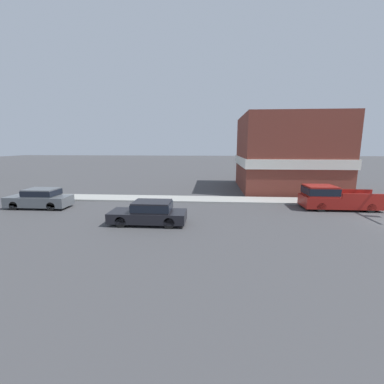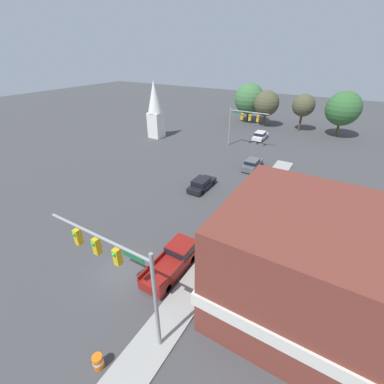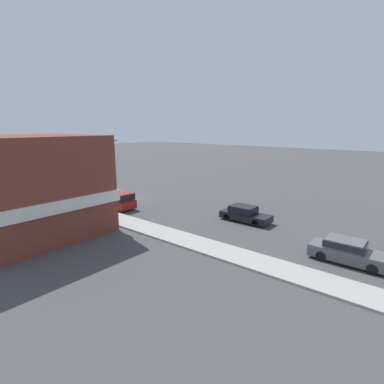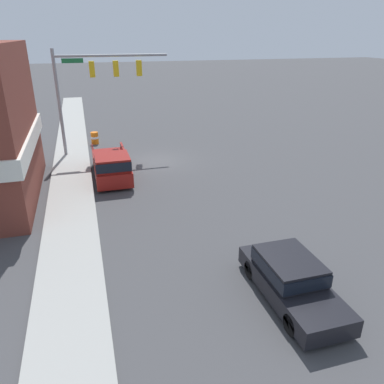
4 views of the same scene
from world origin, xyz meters
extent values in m
plane|color=#424244|center=(0.00, 0.00, 0.00)|extent=(200.00, 200.00, 0.00)
cube|color=#9E9E99|center=(5.70, 0.00, 0.07)|extent=(2.40, 60.00, 0.14)
cylinder|color=gray|center=(6.09, -2.99, 3.67)|extent=(0.22, 0.22, 7.33)
cylinder|color=gray|center=(2.26, -2.99, 6.83)|extent=(7.66, 0.18, 0.18)
cube|color=gold|center=(3.68, -2.99, 5.97)|extent=(0.36, 0.36, 1.05)
sphere|color=green|center=(3.68, -3.19, 6.28)|extent=(0.22, 0.22, 0.22)
cube|color=gold|center=(2.06, -2.99, 5.97)|extent=(0.36, 0.36, 1.05)
sphere|color=green|center=(2.06, -3.19, 6.28)|extent=(0.22, 0.22, 0.22)
cube|color=gold|center=(0.45, -2.99, 5.97)|extent=(0.36, 0.36, 1.05)
sphere|color=green|center=(0.45, -3.19, 6.28)|extent=(0.22, 0.22, 0.22)
cube|color=#196B38|center=(4.89, -2.99, 6.54)|extent=(1.40, 0.04, 0.30)
cylinder|color=gray|center=(-5.48, 33.05, 3.41)|extent=(0.22, 0.22, 6.82)
cylinder|color=gray|center=(-2.10, 33.05, 6.32)|extent=(6.77, 0.18, 0.18)
cube|color=gold|center=(-3.29, 33.05, 5.46)|extent=(0.36, 0.36, 1.05)
sphere|color=red|center=(-3.29, 32.85, 5.77)|extent=(0.22, 0.22, 0.22)
cube|color=gold|center=(-1.90, 33.05, 5.46)|extent=(0.36, 0.36, 1.05)
sphere|color=red|center=(-1.90, 32.85, 5.77)|extent=(0.22, 0.22, 0.22)
cube|color=gold|center=(-0.50, 33.05, 5.46)|extent=(0.36, 0.36, 1.05)
sphere|color=red|center=(-0.50, 32.85, 5.77)|extent=(0.22, 0.22, 0.22)
cube|color=#196B38|center=(-4.28, 33.05, 6.03)|extent=(1.40, 0.04, 0.30)
cylinder|color=black|center=(-2.23, 17.17, 0.33)|extent=(0.22, 0.66, 0.66)
cylinder|color=black|center=(-0.63, 17.17, 0.33)|extent=(0.22, 0.66, 0.66)
cylinder|color=black|center=(-2.23, 14.29, 0.33)|extent=(0.22, 0.66, 0.66)
cylinder|color=black|center=(-0.63, 14.29, 0.33)|extent=(0.22, 0.66, 0.66)
cube|color=black|center=(-1.43, 15.73, 0.49)|extent=(1.83, 4.65, 0.62)
cube|color=black|center=(-1.43, 15.45, 1.11)|extent=(1.68, 2.23, 0.63)
cube|color=black|center=(-1.43, 15.45, 1.11)|extent=(1.70, 2.32, 0.44)
cylinder|color=black|center=(1.16, 26.54, 0.33)|extent=(0.22, 0.66, 0.66)
cylinder|color=black|center=(2.73, 26.54, 0.33)|extent=(0.22, 0.66, 0.66)
cylinder|color=black|center=(1.16, 23.63, 0.33)|extent=(0.22, 0.66, 0.66)
cylinder|color=black|center=(2.73, 23.63, 0.33)|extent=(0.22, 0.66, 0.66)
cube|color=#51565B|center=(1.95, 25.08, 0.56)|extent=(1.78, 4.68, 0.75)
cube|color=#51565B|center=(1.95, 24.80, 1.22)|extent=(1.64, 2.25, 0.58)
cube|color=black|center=(1.95, 24.80, 1.22)|extent=(1.66, 2.34, 0.40)
cylinder|color=black|center=(-2.37, 41.05, 0.33)|extent=(0.22, 0.66, 0.66)
cylinder|color=black|center=(-0.70, 41.05, 0.33)|extent=(0.22, 0.66, 0.66)
cylinder|color=black|center=(-2.37, 38.10, 0.33)|extent=(0.22, 0.66, 0.66)
cylinder|color=black|center=(-0.70, 38.10, 0.33)|extent=(0.22, 0.66, 0.66)
cube|color=silver|center=(-1.53, 39.57, 0.49)|extent=(1.89, 4.76, 0.62)
cube|color=silver|center=(-1.53, 39.29, 1.16)|extent=(1.74, 2.28, 0.73)
cube|color=black|center=(-1.53, 39.29, 1.16)|extent=(1.76, 2.38, 0.51)
cylinder|color=black|center=(2.38, 3.89, 0.33)|extent=(0.22, 0.66, 0.66)
cylinder|color=black|center=(4.19, 3.89, 0.33)|extent=(0.22, 0.66, 0.66)
cylinder|color=black|center=(2.38, 0.44, 0.33)|extent=(0.22, 0.66, 0.66)
cylinder|color=black|center=(4.19, 0.44, 0.33)|extent=(0.22, 0.66, 0.66)
cube|color=maroon|center=(3.28, 2.17, 0.61)|extent=(2.03, 5.57, 0.85)
cube|color=maroon|center=(3.28, 3.69, 1.41)|extent=(1.93, 2.12, 0.76)
cube|color=black|center=(3.28, 3.69, 1.41)|extent=(1.95, 2.20, 0.53)
cube|color=maroon|center=(2.33, 0.96, 1.21)|extent=(0.12, 3.15, 0.35)
cube|color=maroon|center=(4.24, 0.96, 1.21)|extent=(0.12, 3.15, 0.35)
cylinder|color=orange|center=(3.90, -5.75, 0.48)|extent=(0.58, 0.58, 0.95)
cylinder|color=white|center=(3.90, -5.75, 0.52)|extent=(0.60, 0.60, 0.17)
cube|color=brown|center=(12.37, 3.76, 3.93)|extent=(9.93, 9.80, 7.87)
cube|color=silver|center=(12.37, 3.76, 3.05)|extent=(10.23, 10.10, 0.90)
cube|color=white|center=(-19.88, 30.09, 2.41)|extent=(2.52, 2.52, 4.81)
cone|color=white|center=(-19.88, 30.09, 7.76)|extent=(2.77, 2.77, 5.88)
cylinder|color=#4C3823|center=(-8.57, 51.06, 1.15)|extent=(0.44, 0.44, 2.31)
sphere|color=#3D703D|center=(-8.57, 51.06, 5.40)|extent=(6.87, 6.87, 6.87)
cylinder|color=#4C3823|center=(-3.92, 49.33, 1.30)|extent=(0.44, 0.44, 2.60)
sphere|color=#4C4C33|center=(-3.92, 49.33, 5.06)|extent=(5.47, 5.47, 5.47)
cylinder|color=#4C3823|center=(3.78, 49.74, 1.64)|extent=(0.44, 0.44, 3.28)
sphere|color=#4C4C33|center=(3.78, 49.74, 5.32)|extent=(4.53, 4.53, 4.53)
cylinder|color=#4C3823|center=(11.13, 48.94, 1.34)|extent=(0.44, 0.44, 2.67)
sphere|color=#336633|center=(11.13, 48.94, 5.57)|extent=(6.44, 6.44, 6.44)
camera|label=1|loc=(-16.39, 11.90, 4.80)|focal=24.00mm
camera|label=2|loc=(12.42, -9.74, 15.74)|focal=24.00mm
camera|label=3|loc=(22.02, 28.60, 8.54)|focal=28.00mm
camera|label=4|loc=(4.60, 24.60, 8.22)|focal=35.00mm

